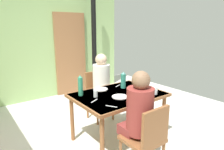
{
  "coord_description": "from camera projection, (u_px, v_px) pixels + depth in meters",
  "views": [
    {
      "loc": [
        -1.39,
        -2.21,
        1.67
      ],
      "look_at": [
        0.35,
        0.07,
        0.98
      ],
      "focal_mm": 32.15,
      "sensor_mm": 36.0,
      "label": 1
    }
  ],
  "objects": [
    {
      "name": "ground_plane",
      "position": [
        96.0,
        144.0,
        2.92
      ],
      "size": [
        6.4,
        6.4,
        0.0
      ],
      "primitive_type": "plane",
      "color": "silver"
    },
    {
      "name": "wall_back",
      "position": [
        35.0,
        42.0,
        4.51
      ],
      "size": [
        4.43,
        0.1,
        2.66
      ],
      "primitive_type": "cube",
      "color": "#9FC47C",
      "rests_on": "ground_plane"
    },
    {
      "name": "door_wooden",
      "position": [
        71.0,
        54.0,
        5.01
      ],
      "size": [
        0.8,
        0.05,
        2.0
      ],
      "primitive_type": "cube",
      "color": "#9E6841",
      "rests_on": "ground_plane"
    },
    {
      "name": "stove_pipe_column",
      "position": [
        94.0,
        41.0,
        5.03
      ],
      "size": [
        0.12,
        0.12,
        2.66
      ],
      "primitive_type": "cylinder",
      "color": "black",
      "rests_on": "ground_plane"
    },
    {
      "name": "dining_table",
      "position": [
        118.0,
        99.0,
        2.92
      ],
      "size": [
        1.26,
        0.92,
        0.73
      ],
      "color": "brown",
      "rests_on": "ground_plane"
    },
    {
      "name": "chair_near_diner",
      "position": [
        147.0,
        138.0,
        2.17
      ],
      "size": [
        0.4,
        0.4,
        0.87
      ],
      "color": "brown",
      "rests_on": "ground_plane"
    },
    {
      "name": "chair_far_diner",
      "position": [
        98.0,
        92.0,
        3.69
      ],
      "size": [
        0.4,
        0.4,
        0.87
      ],
      "rotation": [
        0.0,
        0.0,
        3.14
      ],
      "color": "brown",
      "rests_on": "ground_plane"
    },
    {
      "name": "person_near_diner",
      "position": [
        139.0,
        109.0,
        2.21
      ],
      "size": [
        0.3,
        0.37,
        0.77
      ],
      "color": "brown",
      "rests_on": "ground_plane"
    },
    {
      "name": "person_far_diner",
      "position": [
        102.0,
        79.0,
        3.51
      ],
      "size": [
        0.3,
        0.37,
        0.77
      ],
      "rotation": [
        0.0,
        0.0,
        3.14
      ],
      "color": "silver",
      "rests_on": "ground_plane"
    },
    {
      "name": "water_bottle_green_near",
      "position": [
        80.0,
        86.0,
        2.8
      ],
      "size": [
        0.07,
        0.07,
        0.3
      ],
      "color": "#318E6A",
      "rests_on": "dining_table"
    },
    {
      "name": "water_bottle_green_far",
      "position": [
        123.0,
        80.0,
        3.15
      ],
      "size": [
        0.08,
        0.08,
        0.26
      ],
      "color": "#308672",
      "rests_on": "dining_table"
    },
    {
      "name": "serving_bowl_center",
      "position": [
        144.0,
        88.0,
        3.06
      ],
      "size": [
        0.17,
        0.17,
        0.05
      ],
      "primitive_type": "cylinder",
      "color": "#F4E2CF",
      "rests_on": "dining_table"
    },
    {
      "name": "dinner_plate_near_left",
      "position": [
        120.0,
        97.0,
        2.76
      ],
      "size": [
        0.22,
        0.22,
        0.01
      ],
      "primitive_type": "cylinder",
      "color": "white",
      "rests_on": "dining_table"
    },
    {
      "name": "dinner_plate_near_right",
      "position": [
        101.0,
        89.0,
        3.09
      ],
      "size": [
        0.22,
        0.22,
        0.01
      ],
      "primitive_type": "cylinder",
      "color": "white",
      "rests_on": "dining_table"
    },
    {
      "name": "drinking_glass_by_near_diner",
      "position": [
        155.0,
        91.0,
        2.86
      ],
      "size": [
        0.06,
        0.06,
        0.11
      ],
      "primitive_type": "cylinder",
      "color": "silver",
      "rests_on": "dining_table"
    },
    {
      "name": "drinking_glass_by_far_diner",
      "position": [
        96.0,
        94.0,
        2.76
      ],
      "size": [
        0.06,
        0.06,
        0.09
      ],
      "primitive_type": "cylinder",
      "color": "silver",
      "rests_on": "dining_table"
    },
    {
      "name": "cutlery_knife_near",
      "position": [
        94.0,
        101.0,
        2.62
      ],
      "size": [
        0.14,
        0.08,
        0.0
      ],
      "primitive_type": "cube",
      "rotation": [
        0.0,
        0.0,
        3.62
      ],
      "color": "silver",
      "rests_on": "dining_table"
    },
    {
      "name": "cutlery_fork_near",
      "position": [
        118.0,
        86.0,
        3.29
      ],
      "size": [
        0.14,
        0.07,
        0.0
      ],
      "primitive_type": "cube",
      "rotation": [
        0.0,
        0.0,
        0.41
      ],
      "color": "silver",
      "rests_on": "dining_table"
    },
    {
      "name": "cutlery_knife_far",
      "position": [
        111.0,
        106.0,
        2.43
      ],
      "size": [
        0.09,
        0.14,
        0.0
      ],
      "primitive_type": "cube",
      "rotation": [
        0.0,
        0.0,
        5.26
      ],
      "color": "silver",
      "rests_on": "dining_table"
    }
  ]
}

